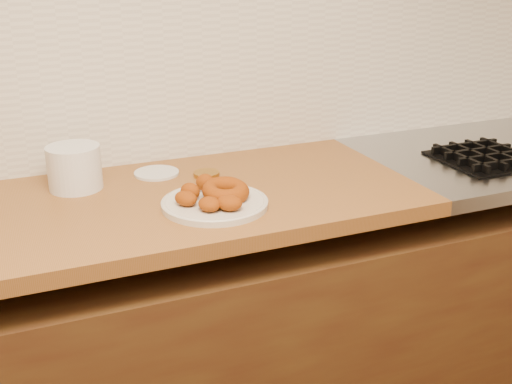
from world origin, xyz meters
TOP-DOWN VIEW (x-y plane):
  - wall_back at (0.00, 2.00)m, footprint 4.00×0.02m
  - base_cabinet at (0.00, 1.69)m, footprint 3.60×0.60m
  - backsplash at (0.00, 1.99)m, footprint 3.60×0.02m
  - donut_plate at (-0.05, 1.57)m, footprint 0.26×0.26m
  - ring_donut at (-0.03, 1.58)m, footprint 0.16×0.16m
  - fried_dough_chunks at (-0.08, 1.57)m, footprint 0.16×0.21m
  - plastic_tub at (-0.35, 1.83)m, footprint 0.16×0.16m
  - tub_lid at (-0.13, 1.86)m, footprint 0.16×0.16m
  - brass_jar_lid at (-0.00, 1.79)m, footprint 0.08×0.08m

SIDE VIEW (x-z plane):
  - base_cabinet at x=0.00m, z-range 0.00..0.77m
  - tub_lid at x=-0.13m, z-range 0.90..0.91m
  - brass_jar_lid at x=0.00m, z-range 0.90..0.91m
  - donut_plate at x=-0.05m, z-range 0.90..0.91m
  - fried_dough_chunks at x=-0.08m, z-range 0.91..0.96m
  - ring_donut at x=-0.03m, z-range 0.91..0.96m
  - plastic_tub at x=-0.35m, z-range 0.90..1.01m
  - backsplash at x=0.00m, z-range 0.90..1.50m
  - wall_back at x=0.00m, z-range 0.00..2.70m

